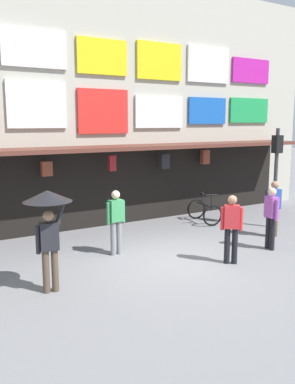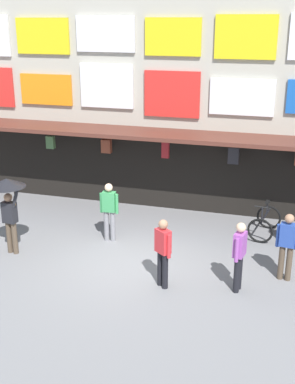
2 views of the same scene
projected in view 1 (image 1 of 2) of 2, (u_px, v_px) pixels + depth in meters
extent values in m
plane|color=slate|center=(173.00, 259.00, 10.27)|extent=(80.00, 80.00, 0.00)
cube|color=#B2AD9E|center=(95.00, 103.00, 13.49)|extent=(18.00, 1.20, 8.00)
cube|color=#592D23|center=(113.00, 148.00, 12.62)|extent=(15.30, 1.40, 0.12)
cube|color=white|center=(34.00, 48.00, 11.62)|extent=(1.88, 0.08, 1.07)
cube|color=yellow|center=(102.00, 57.00, 12.70)|extent=(1.69, 0.08, 1.08)
cube|color=yellow|center=(159.00, 61.00, 13.78)|extent=(1.75, 0.08, 1.22)
cube|color=white|center=(208.00, 65.00, 14.84)|extent=(1.86, 0.08, 1.26)
cube|color=#B71E93|center=(251.00, 71.00, 15.93)|extent=(1.89, 0.08, 0.91)
cube|color=white|center=(37.00, 104.00, 11.88)|extent=(1.75, 0.08, 1.37)
cube|color=red|center=(103.00, 111.00, 12.98)|extent=(1.73, 0.08, 1.39)
cube|color=white|center=(159.00, 112.00, 14.06)|extent=(1.89, 0.08, 1.07)
cube|color=blue|center=(207.00, 111.00, 15.12)|extent=(1.70, 0.08, 0.96)
cube|color=green|center=(249.00, 110.00, 16.19)|extent=(1.98, 0.08, 0.95)
cylinder|color=black|center=(46.00, 157.00, 11.84)|extent=(0.02, 0.02, 0.27)
cube|color=brown|center=(47.00, 169.00, 11.90)|extent=(0.31, 0.19, 0.43)
cylinder|color=black|center=(112.00, 153.00, 12.65)|extent=(0.02, 0.02, 0.17)
cube|color=maroon|center=(112.00, 163.00, 12.70)|extent=(0.22, 0.13, 0.48)
cylinder|color=black|center=(164.00, 151.00, 13.83)|extent=(0.02, 0.02, 0.22)
cube|color=#232328|center=(164.00, 161.00, 13.89)|extent=(0.32, 0.19, 0.49)
cylinder|color=black|center=(205.00, 148.00, 14.92)|extent=(0.02, 0.02, 0.15)
cube|color=brown|center=(205.00, 157.00, 14.98)|extent=(0.30, 0.18, 0.52)
cube|color=black|center=(104.00, 188.00, 13.42)|extent=(15.30, 0.04, 2.50)
cylinder|color=#38383D|center=(275.00, 179.00, 13.17)|extent=(0.12, 0.12, 3.20)
cube|color=black|center=(277.00, 144.00, 12.98)|extent=(0.29, 0.26, 0.56)
sphere|color=red|center=(274.00, 140.00, 13.07)|extent=(0.15, 0.15, 0.15)
sphere|color=black|center=(274.00, 148.00, 13.12)|extent=(0.15, 0.15, 0.15)
torus|color=black|center=(213.00, 215.00, 13.50)|extent=(0.72, 0.17, 0.72)
torus|color=black|center=(196.00, 209.00, 14.51)|extent=(0.72, 0.17, 0.72)
cylinder|color=black|center=(204.00, 205.00, 13.96)|extent=(0.21, 0.99, 0.05)
cylinder|color=black|center=(202.00, 199.00, 14.09)|extent=(0.04, 0.04, 0.35)
cube|color=black|center=(202.00, 194.00, 14.05)|extent=(0.13, 0.21, 0.06)
cylinder|color=black|center=(212.00, 202.00, 13.51)|extent=(0.04, 0.04, 0.50)
cylinder|color=black|center=(212.00, 195.00, 13.47)|extent=(0.44, 0.11, 0.04)
cylinder|color=black|center=(268.00, 232.00, 11.11)|extent=(0.14, 0.14, 0.88)
cylinder|color=black|center=(272.00, 234.00, 10.94)|extent=(0.14, 0.14, 0.88)
cube|color=#9E4CA8|center=(272.00, 207.00, 10.91)|extent=(0.29, 0.40, 0.56)
sphere|color=beige|center=(272.00, 192.00, 10.84)|extent=(0.22, 0.22, 0.22)
cylinder|color=#9E4CA8|center=(266.00, 207.00, 11.12)|extent=(0.09, 0.09, 0.56)
cylinder|color=#9E4CA8|center=(277.00, 210.00, 10.71)|extent=(0.09, 0.09, 0.56)
cylinder|color=brown|center=(275.00, 222.00, 12.27)|extent=(0.14, 0.14, 0.88)
cylinder|color=brown|center=(271.00, 223.00, 12.20)|extent=(0.14, 0.14, 0.88)
cube|color=#28479E|center=(274.00, 199.00, 12.11)|extent=(0.38, 0.26, 0.56)
sphere|color=#A87A5B|center=(275.00, 185.00, 12.05)|extent=(0.22, 0.22, 0.22)
cylinder|color=#28479E|center=(280.00, 200.00, 12.21)|extent=(0.09, 0.09, 0.56)
cylinder|color=#28479E|center=(268.00, 201.00, 12.03)|extent=(0.09, 0.09, 0.56)
cube|color=#232328|center=(271.00, 197.00, 12.26)|extent=(0.30, 0.19, 0.40)
cylinder|color=black|center=(235.00, 246.00, 9.89)|extent=(0.14, 0.14, 0.88)
cylinder|color=black|center=(227.00, 246.00, 9.91)|extent=(0.14, 0.14, 0.88)
cube|color=red|center=(232.00, 217.00, 9.78)|extent=(0.42, 0.39, 0.56)
sphere|color=#A87A5B|center=(232.00, 200.00, 9.71)|extent=(0.22, 0.22, 0.22)
cylinder|color=red|center=(241.00, 219.00, 9.76)|extent=(0.09, 0.09, 0.56)
cylinder|color=red|center=(222.00, 219.00, 9.82)|extent=(0.09, 0.09, 0.56)
cylinder|color=brown|center=(46.00, 272.00, 8.19)|extent=(0.14, 0.14, 0.88)
cylinder|color=brown|center=(55.00, 270.00, 8.26)|extent=(0.14, 0.14, 0.88)
cube|color=#232328|center=(49.00, 236.00, 8.10)|extent=(0.39, 0.26, 0.56)
sphere|color=#A87A5B|center=(48.00, 216.00, 8.03)|extent=(0.22, 0.22, 0.22)
cylinder|color=#232328|center=(38.00, 240.00, 8.02)|extent=(0.09, 0.09, 0.56)
cylinder|color=#232328|center=(60.00, 215.00, 8.12)|extent=(0.23, 0.09, 0.48)
cylinder|color=#4C3823|center=(59.00, 210.00, 8.11)|extent=(0.02, 0.02, 0.55)
cone|color=black|center=(47.00, 196.00, 7.97)|extent=(0.96, 0.96, 0.22)
cylinder|color=gray|center=(113.00, 238.00, 10.53)|extent=(0.14, 0.14, 0.88)
cylinder|color=gray|center=(119.00, 237.00, 10.63)|extent=(0.14, 0.14, 0.88)
cube|color=#388E51|center=(116.00, 211.00, 10.46)|extent=(0.37, 0.24, 0.56)
sphere|color=beige|center=(116.00, 195.00, 10.39)|extent=(0.22, 0.22, 0.22)
cylinder|color=#388E51|center=(108.00, 214.00, 10.34)|extent=(0.09, 0.09, 0.56)
cylinder|color=#388E51|center=(123.00, 211.00, 10.59)|extent=(0.09, 0.09, 0.56)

